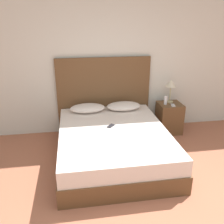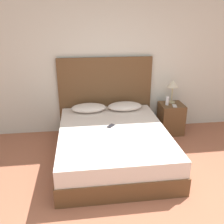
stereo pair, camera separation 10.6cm
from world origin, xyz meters
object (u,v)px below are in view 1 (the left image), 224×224
at_px(table_lamp, 171,85).
at_px(phone_on_nightstand, 173,105).
at_px(bed, 113,144).
at_px(nightstand, 169,118).
at_px(phone_on_bed, 111,126).

xyz_separation_m(table_lamp, phone_on_nightstand, (-0.00, -0.19, -0.34)).
distance_m(bed, phone_on_nightstand, 1.45).
bearing_deg(bed, table_lamp, 34.93).
relative_size(bed, nightstand, 3.61).
relative_size(bed, phone_on_nightstand, 13.02).
relative_size(phone_on_bed, nightstand, 0.27).
xyz_separation_m(bed, phone_on_nightstand, (1.24, 0.68, 0.34)).
distance_m(bed, table_lamp, 1.66).
relative_size(nightstand, phone_on_nightstand, 3.61).
relative_size(table_lamp, phone_on_nightstand, 2.74).
distance_m(nightstand, phone_on_nightstand, 0.32).
height_order(phone_on_bed, nightstand, nightstand).
relative_size(bed, phone_on_bed, 13.19).
xyz_separation_m(bed, table_lamp, (1.25, 0.87, 0.68)).
height_order(bed, phone_on_nightstand, phone_on_nightstand).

